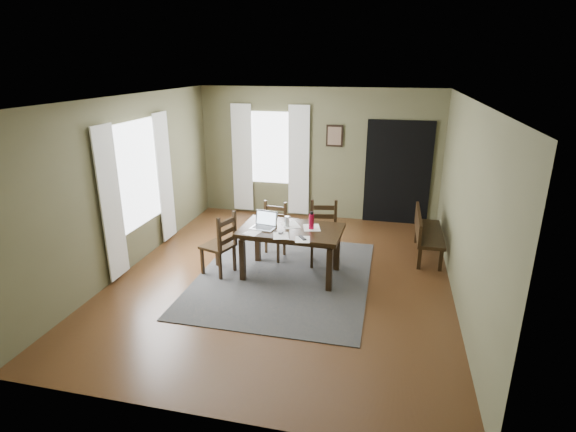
% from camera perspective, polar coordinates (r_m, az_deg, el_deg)
% --- Properties ---
extents(ground, '(5.00, 6.00, 0.01)m').
position_cam_1_polar(ground, '(7.05, -0.55, -7.75)').
color(ground, '#492C16').
extents(room_shell, '(5.02, 6.02, 2.71)m').
position_cam_1_polar(room_shell, '(6.44, -0.61, 6.76)').
color(room_shell, brown).
rests_on(room_shell, ground).
extents(rug, '(2.60, 3.20, 0.01)m').
position_cam_1_polar(rug, '(7.05, -0.56, -7.67)').
color(rug, '#363636').
rests_on(rug, ground).
extents(dining_table, '(1.56, 0.97, 0.77)m').
position_cam_1_polar(dining_table, '(6.83, 0.39, -2.34)').
color(dining_table, black).
rests_on(dining_table, rug).
extents(chair_end, '(0.55, 0.55, 1.00)m').
position_cam_1_polar(chair_end, '(7.03, -8.57, -3.62)').
color(chair_end, black).
rests_on(chair_end, rug).
extents(chair_back_left, '(0.44, 0.45, 0.94)m').
position_cam_1_polar(chair_back_left, '(7.56, -1.93, -1.97)').
color(chair_back_left, black).
rests_on(chair_back_left, rug).
extents(chair_back_right, '(0.52, 0.52, 1.03)m').
position_cam_1_polar(chair_back_right, '(7.35, 4.52, -2.30)').
color(chair_back_right, black).
rests_on(chair_back_right, rug).
extents(bench, '(0.43, 1.35, 0.76)m').
position_cam_1_polar(bench, '(7.97, 17.02, -1.78)').
color(bench, black).
rests_on(bench, ground).
extents(laptop, '(0.39, 0.33, 0.24)m').
position_cam_1_polar(laptop, '(6.83, -2.99, -0.96)').
color(laptop, '#B7B7BC').
rests_on(laptop, dining_table).
extents(computer_mouse, '(0.06, 0.09, 0.03)m').
position_cam_1_polar(computer_mouse, '(6.59, -0.92, -2.13)').
color(computer_mouse, '#3F3F42').
rests_on(computer_mouse, dining_table).
extents(tv_remote, '(0.14, 0.17, 0.02)m').
position_cam_1_polar(tv_remote, '(6.42, 1.85, -2.79)').
color(tv_remote, black).
rests_on(tv_remote, dining_table).
extents(drinking_glass, '(0.09, 0.09, 0.16)m').
position_cam_1_polar(drinking_glass, '(6.87, -0.12, -0.67)').
color(drinking_glass, silver).
rests_on(drinking_glass, dining_table).
extents(water_bottle, '(0.09, 0.09, 0.27)m').
position_cam_1_polar(water_bottle, '(6.74, 2.99, -0.65)').
color(water_bottle, '#A80C30').
rests_on(water_bottle, dining_table).
extents(paper_a, '(0.27, 0.32, 0.00)m').
position_cam_1_polar(paper_a, '(6.66, -4.48, -2.07)').
color(paper_a, white).
rests_on(paper_a, dining_table).
extents(paper_b, '(0.25, 0.30, 0.00)m').
position_cam_1_polar(paper_b, '(6.38, 1.86, -2.99)').
color(paper_b, white).
rests_on(paper_b, dining_table).
extents(paper_c, '(0.37, 0.40, 0.00)m').
position_cam_1_polar(paper_c, '(6.93, 0.33, -1.15)').
color(paper_c, white).
rests_on(paper_c, dining_table).
extents(paper_d, '(0.32, 0.37, 0.00)m').
position_cam_1_polar(paper_d, '(6.84, 3.01, -1.48)').
color(paper_d, white).
rests_on(paper_d, dining_table).
extents(paper_e, '(0.29, 0.34, 0.00)m').
position_cam_1_polar(paper_e, '(6.51, -0.91, -2.53)').
color(paper_e, white).
rests_on(paper_e, dining_table).
extents(window_left, '(0.01, 1.30, 1.70)m').
position_cam_1_polar(window_left, '(7.65, -18.59, 5.02)').
color(window_left, white).
rests_on(window_left, ground).
extents(window_back, '(1.00, 0.01, 1.50)m').
position_cam_1_polar(window_back, '(9.58, -2.25, 8.65)').
color(window_back, white).
rests_on(window_back, ground).
extents(curtain_left_near, '(0.03, 0.48, 2.30)m').
position_cam_1_polar(curtain_left_near, '(7.04, -21.55, 1.39)').
color(curtain_left_near, silver).
rests_on(curtain_left_near, ground).
extents(curtain_left_far, '(0.03, 0.48, 2.30)m').
position_cam_1_polar(curtain_left_far, '(8.38, -15.38, 4.73)').
color(curtain_left_far, silver).
rests_on(curtain_left_far, ground).
extents(curtain_back_left, '(0.44, 0.03, 2.30)m').
position_cam_1_polar(curtain_back_left, '(9.78, -5.82, 7.29)').
color(curtain_back_left, silver).
rests_on(curtain_back_left, ground).
extents(curtain_back_right, '(0.44, 0.03, 2.30)m').
position_cam_1_polar(curtain_back_right, '(9.46, 1.37, 6.98)').
color(curtain_back_right, silver).
rests_on(curtain_back_right, ground).
extents(framed_picture, '(0.34, 0.03, 0.44)m').
position_cam_1_polar(framed_picture, '(9.27, 5.93, 10.09)').
color(framed_picture, black).
rests_on(framed_picture, ground).
extents(doorway_back, '(1.30, 0.03, 2.10)m').
position_cam_1_polar(doorway_back, '(9.33, 13.75, 5.33)').
color(doorway_back, black).
rests_on(doorway_back, ground).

